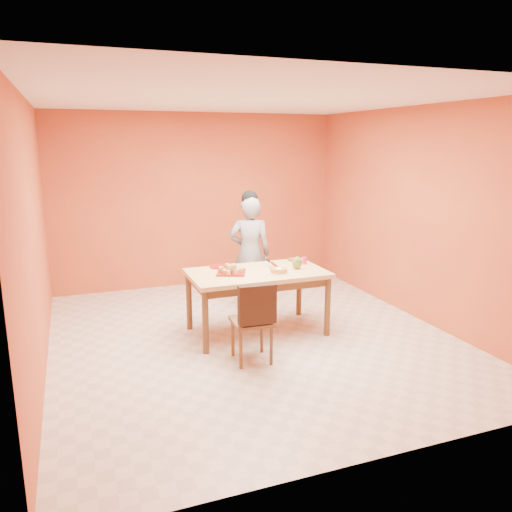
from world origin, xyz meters
name	(u,v)px	position (x,y,z in m)	size (l,w,h in m)	color
floor	(252,337)	(0.00, 0.00, 0.00)	(5.00, 5.00, 0.00)	beige
ceiling	(252,98)	(0.00, 0.00, 2.70)	(5.00, 5.00, 0.00)	white
wall_back	(198,200)	(0.00, 2.50, 1.35)	(4.50, 4.50, 0.00)	#C15A2C
wall_left	(34,237)	(-2.25, 0.00, 1.35)	(5.00, 5.00, 0.00)	#C15A2C
wall_right	(418,214)	(2.25, 0.00, 1.35)	(5.00, 5.00, 0.00)	#C15A2C
dining_table	(257,279)	(0.11, 0.14, 0.67)	(1.60, 0.90, 0.76)	#E7C479
dining_chair	(252,320)	(-0.22, -0.61, 0.46)	(0.43, 0.49, 0.88)	brown
pastry_pile	(231,268)	(-0.20, 0.16, 0.83)	(0.29, 0.29, 0.09)	tan
person	(250,253)	(0.34, 1.03, 0.77)	(0.56, 0.37, 1.55)	gray
pastry_platter	(231,272)	(-0.20, 0.16, 0.77)	(0.32, 0.32, 0.02)	maroon
red_dinner_plate	(220,267)	(-0.24, 0.49, 0.77)	(0.25, 0.25, 0.02)	maroon
white_cake_plate	(279,273)	(0.32, -0.04, 0.77)	(0.27, 0.27, 0.01)	silver
sponge_cake	(279,270)	(0.32, -0.04, 0.79)	(0.20, 0.20, 0.04)	orange
cake_server	(274,264)	(0.33, 0.14, 0.82)	(0.05, 0.25, 0.01)	silver
egg_ornament	(297,263)	(0.60, 0.08, 0.83)	(0.12, 0.10, 0.15)	olive
magenta_glass	(304,261)	(0.79, 0.27, 0.80)	(0.06, 0.06, 0.09)	#BF1C45
checker_tin	(292,259)	(0.72, 0.49, 0.78)	(0.11, 0.11, 0.03)	#391B0F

